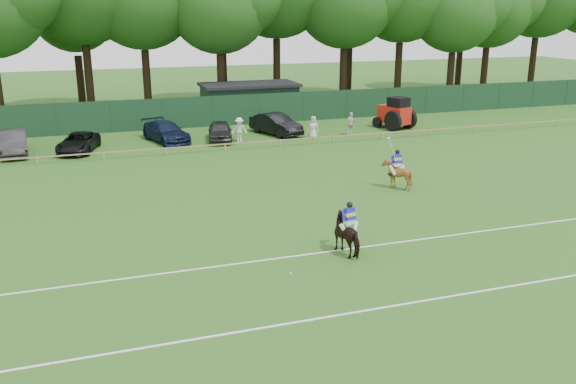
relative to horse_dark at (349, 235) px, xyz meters
name	(u,v)px	position (x,y,z in m)	size (l,w,h in m)	color
ground	(300,245)	(-1.58, 1.36, -0.79)	(160.00, 160.00, 0.00)	#1E4C14
horse_dark	(349,235)	(0.00, 0.00, 0.00)	(0.85, 1.86, 1.57)	black
horse_chestnut	(396,174)	(6.16, 7.51, 0.00)	(1.28, 1.43, 1.58)	brown
sedan_grey	(13,143)	(-14.19, 22.73, 0.01)	(1.70, 4.87, 1.60)	#29292B
suv_black	(78,143)	(-10.09, 22.19, -0.15)	(2.12, 4.60, 1.28)	black
sedan_navy	(166,132)	(-3.99, 23.60, -0.06)	(2.05, 5.04, 1.46)	#111B38
hatch_grey	(220,131)	(-0.20, 22.61, -0.07)	(1.69, 4.20, 1.43)	#28282A
estate_black	(276,124)	(4.39, 23.52, 0.01)	(1.69, 4.85, 1.60)	black
spectator_left	(239,130)	(1.08, 21.88, 0.10)	(1.15, 0.66, 1.77)	silver
spectator_mid	(350,124)	(9.73, 21.46, 0.09)	(1.03, 0.43, 1.76)	silver
spectator_right	(313,128)	(6.56, 21.14, 0.06)	(0.82, 0.54, 1.68)	beige
rider_dark	(349,218)	(0.00, -0.01, 0.72)	(0.93, 0.47, 1.41)	silver
rider_chestnut	(397,161)	(6.16, 7.50, 0.73)	(0.94, 0.62, 2.05)	silver
polo_ball	(291,274)	(-2.87, -1.24, -0.74)	(0.09, 0.09, 0.09)	silver
pitch_lines	(332,280)	(-1.58, -2.14, -0.78)	(60.00, 5.10, 0.01)	silver
pitch_rail	(211,145)	(-1.58, 19.36, -0.34)	(62.10, 0.10, 0.50)	#997F5B
perimeter_fence	(188,113)	(-1.58, 28.36, 0.46)	(92.08, 0.08, 2.50)	#14351E
utility_shed	(249,100)	(4.42, 31.36, 0.75)	(8.40, 4.40, 3.04)	#14331E
tree_row	(195,111)	(0.42, 36.36, -0.79)	(96.00, 12.00, 21.00)	#26561C
tractor	(396,114)	(14.25, 22.71, 0.42)	(2.88, 3.52, 2.55)	red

